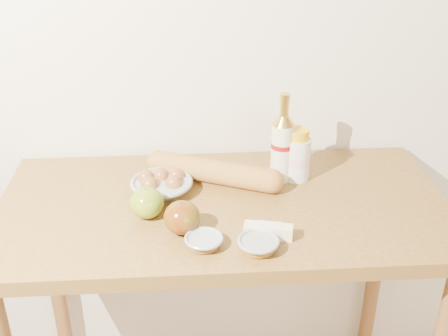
{
  "coord_description": "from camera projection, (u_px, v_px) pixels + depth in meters",
  "views": [
    {
      "loc": [
        -0.09,
        -0.1,
        1.68
      ],
      "look_at": [
        0.0,
        1.15,
        1.02
      ],
      "focal_mm": 45.0,
      "sensor_mm": 36.0,
      "label": 1
    }
  ],
  "objects": [
    {
      "name": "cream_bottle",
      "position": [
        297.0,
        156.0,
        1.59
      ],
      "size": [
        0.08,
        0.08,
        0.15
      ],
      "rotation": [
        0.0,
        0.0,
        0.1
      ],
      "color": "silver",
      "rests_on": "table"
    },
    {
      "name": "butter_stick",
      "position": [
        268.0,
        231.0,
        1.35
      ],
      "size": [
        0.12,
        0.06,
        0.03
      ],
      "rotation": [
        0.0,
        0.0,
        -0.24
      ],
      "color": "beige",
      "rests_on": "table"
    },
    {
      "name": "baguette",
      "position": [
        213.0,
        171.0,
        1.58
      ],
      "size": [
        0.4,
        0.23,
        0.07
      ],
      "rotation": [
        0.0,
        0.0,
        -0.41
      ],
      "color": "#C58C3C",
      "rests_on": "table"
    },
    {
      "name": "apple_redgreen_front",
      "position": [
        182.0,
        218.0,
        1.36
      ],
      "size": [
        0.12,
        0.12,
        0.08
      ],
      "rotation": [
        0.0,
        0.0,
        0.4
      ],
      "color": "maroon",
      "rests_on": "table"
    },
    {
      "name": "apple_yellowgreen",
      "position": [
        147.0,
        203.0,
        1.42
      ],
      "size": [
        0.11,
        0.11,
        0.08
      ],
      "rotation": [
        0.0,
        0.0,
        -0.41
      ],
      "color": "#9C921F",
      "rests_on": "table"
    },
    {
      "name": "apple_redgreen_right",
      "position": [
        184.0,
        219.0,
        1.36
      ],
      "size": [
        0.08,
        0.08,
        0.07
      ],
      "rotation": [
        0.0,
        0.0,
        -0.11
      ],
      "color": "maroon",
      "rests_on": "table"
    },
    {
      "name": "table",
      "position": [
        223.0,
        241.0,
        1.55
      ],
      "size": [
        1.2,
        0.6,
        0.9
      ],
      "color": "olive",
      "rests_on": "ground"
    },
    {
      "name": "sugar_bowl",
      "position": [
        204.0,
        241.0,
        1.32
      ],
      "size": [
        0.11,
        0.11,
        0.03
      ],
      "rotation": [
        0.0,
        0.0,
        -0.27
      ],
      "color": "#97A59F",
      "rests_on": "table"
    },
    {
      "name": "bourbon_bottle",
      "position": [
        282.0,
        146.0,
        1.57
      ],
      "size": [
        0.08,
        0.08,
        0.26
      ],
      "rotation": [
        0.0,
        0.0,
        -0.24
      ],
      "color": "beige",
      "rests_on": "table"
    },
    {
      "name": "syrup_bowl",
      "position": [
        258.0,
        244.0,
        1.3
      ],
      "size": [
        0.12,
        0.12,
        0.03
      ],
      "rotation": [
        0.0,
        0.0,
        -0.21
      ],
      "color": "gray",
      "rests_on": "table"
    },
    {
      "name": "back_wall",
      "position": [
        215.0,
        23.0,
        1.6
      ],
      "size": [
        3.5,
        0.02,
        2.6
      ],
      "primitive_type": "cube",
      "color": "beige",
      "rests_on": "ground"
    },
    {
      "name": "egg_bowl",
      "position": [
        162.0,
        184.0,
        1.53
      ],
      "size": [
        0.18,
        0.18,
        0.06
      ],
      "rotation": [
        0.0,
        0.0,
        0.06
      ],
      "color": "#909D98",
      "rests_on": "table"
    }
  ]
}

